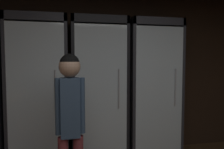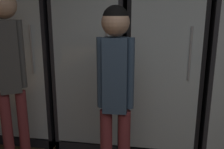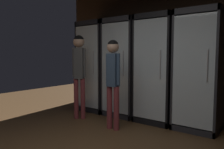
% 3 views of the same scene
% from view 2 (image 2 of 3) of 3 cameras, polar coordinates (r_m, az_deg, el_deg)
% --- Properties ---
extents(wall_back, '(6.00, 0.06, 2.80)m').
position_cam_2_polar(wall_back, '(3.11, 19.36, 11.51)').
color(wall_back, '#382619').
rests_on(wall_back, ground).
extents(cooler_far_left, '(0.74, 0.70, 2.07)m').
position_cam_2_polar(cooler_far_left, '(3.13, -18.24, 4.27)').
color(cooler_far_left, black).
rests_on(cooler_far_left, ground).
extents(cooler_left, '(0.74, 0.70, 2.07)m').
position_cam_2_polar(cooler_left, '(2.85, -4.10, 4.28)').
color(cooler_left, '#2B2B30').
rests_on(cooler_left, ground).
extents(cooler_center, '(0.74, 0.70, 2.07)m').
position_cam_2_polar(cooler_center, '(2.77, 11.87, 3.71)').
color(cooler_center, black).
rests_on(cooler_center, ground).
extents(shopper_near, '(0.28, 0.21, 1.56)m').
position_cam_2_polar(shopper_near, '(1.86, 0.78, -2.23)').
color(shopper_near, brown).
rests_on(shopper_near, ground).
extents(shopper_far, '(0.24, 0.22, 1.69)m').
position_cam_2_polar(shopper_far, '(2.27, -22.95, 3.07)').
color(shopper_far, brown).
rests_on(shopper_far, ground).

